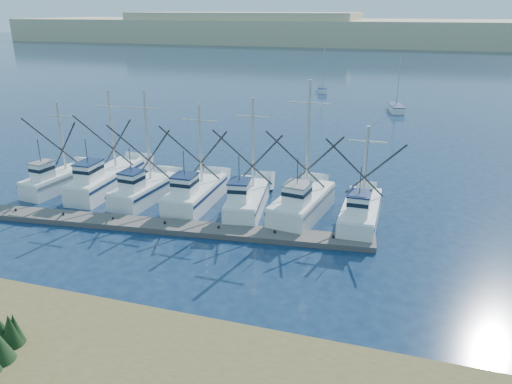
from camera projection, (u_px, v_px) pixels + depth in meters
The scene contains 7 objects.
ground at pixel (267, 297), 27.41m from camera, with size 500.00×500.00×0.00m, color #0D1D3A.
shore_bank at pixel (11, 375), 20.44m from camera, with size 40.00×10.00×1.60m, color #4C422D.
floating_dock at pixel (165, 226), 35.84m from camera, with size 29.66×1.98×0.40m, color #55504C.
dune_ridge at pixel (404, 32), 213.51m from camera, with size 360.00×60.00×10.00m, color tan.
trawler_fleet at pixel (201, 194), 39.73m from camera, with size 28.68×9.21×10.14m.
sailboat_near at pixel (396, 108), 76.51m from camera, with size 2.93×5.71×8.10m.
sailboat_far at pixel (322, 89), 94.29m from camera, with size 2.54×5.51×8.10m.
Camera 1 is at (6.55, -22.77, 14.95)m, focal length 35.00 mm.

